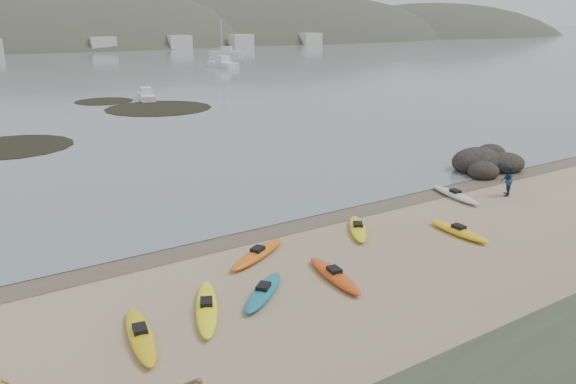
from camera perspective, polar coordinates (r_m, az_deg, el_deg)
ground at (r=26.52m, az=0.00°, el=-3.09°), size 600.00×600.00×0.00m
wet_sand at (r=26.28m, az=0.36°, el=-3.28°), size 60.00×60.00×0.00m
kayaks at (r=22.40m, az=3.73°, el=-6.64°), size 20.06×8.06×0.34m
person_east at (r=32.41m, az=21.32°, el=1.08°), size 1.04×0.99×1.69m
rock_cluster at (r=37.75m, az=19.47°, el=2.50°), size 5.26×3.86×1.76m
kelp_mats at (r=57.79m, az=-17.44°, el=7.36°), size 25.76×27.69×0.04m
moored_boats at (r=106.69m, az=-23.47°, el=11.29°), size 104.49×72.70×1.34m
far_hills at (r=222.67m, az=-19.28°, el=9.89°), size 550.00×135.00×80.00m
far_town at (r=167.16m, az=-26.95°, el=13.04°), size 199.00×5.00×4.00m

